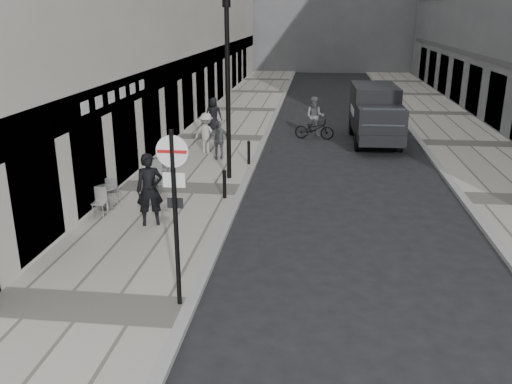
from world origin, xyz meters
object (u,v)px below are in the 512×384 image
Objects in this scene: walking_man at (150,190)px; sign_post at (174,196)px; lamppost at (228,81)px; panel_van at (375,111)px; cyclist at (315,123)px.

sign_post reaches higher than walking_man.
lamppost is (-0.40, 8.58, 1.07)m from sign_post.
sign_post is at bearing -109.94° from panel_van.
sign_post is 0.59× the size of lamppost.
lamppost reaches higher than cyclist.
walking_man is 4.60m from sign_post.
panel_van is 2.77m from cyclist.
lamppost is at bearing 53.65° from walking_man.
panel_van is at bearing 50.57° from lamppost.
panel_van is at bearing 71.83° from sign_post.
sign_post is 0.66× the size of panel_van.
sign_post is 15.85m from cyclist.
sign_post reaches higher than cyclist.
walking_man is at bearing 114.32° from sign_post.
cyclist is at bearing 173.32° from panel_van.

